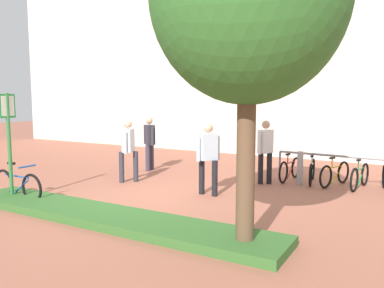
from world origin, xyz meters
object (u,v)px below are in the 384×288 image
person_suited_dark (150,140)px  person_shirt_white (265,148)px  parking_sign_post (9,131)px  bike_rack_cluster (347,174)px  bike_at_sign (17,185)px  bollard_steel (300,168)px  person_shirt_blue (128,147)px  person_casual_tan (208,154)px

person_suited_dark → person_shirt_white: same height
parking_sign_post → bike_rack_cluster: bearing=40.1°
bike_at_sign → person_shirt_white: (4.30, 4.45, 0.63)m
person_suited_dark → bollard_steel: bearing=4.0°
person_suited_dark → person_shirt_blue: (0.55, -1.74, 0.00)m
bollard_steel → person_suited_dark: bearing=-176.0°
parking_sign_post → person_suited_dark: (0.40, 4.67, -0.60)m
bollard_steel → bike_rack_cluster: bearing=14.2°
person_suited_dark → person_shirt_blue: same height
parking_sign_post → bollard_steel: (5.13, 5.00, -1.13)m
person_casual_tan → person_shirt_white: same height
bollard_steel → person_shirt_white: (-0.84, -0.40, 0.53)m
person_shirt_blue → person_shirt_white: size_ratio=1.00×
bollard_steel → person_casual_tan: bearing=-125.1°
bike_at_sign → bollard_steel: size_ratio=1.87×
bike_rack_cluster → person_shirt_white: bearing=-160.9°
bike_at_sign → bike_rack_cluster: (6.29, 5.14, -0.00)m
bike_at_sign → bike_rack_cluster: 8.13m
bike_rack_cluster → person_shirt_blue: (-5.34, -2.36, 0.64)m
parking_sign_post → person_suited_dark: size_ratio=1.41×
bike_at_sign → person_shirt_blue: size_ratio=0.98×
bike_at_sign → person_suited_dark: 4.58m
person_shirt_blue → parking_sign_post: bearing=-108.0°
bike_rack_cluster → bike_at_sign: bearing=-140.7°
bike_rack_cluster → person_suited_dark: size_ratio=2.18×
bike_at_sign → bike_rack_cluster: size_ratio=0.45×
bike_rack_cluster → person_shirt_white: 2.21m
bollard_steel → person_shirt_white: bearing=-154.6°
person_shirt_white → parking_sign_post: bearing=-133.0°
parking_sign_post → person_casual_tan: size_ratio=1.41×
parking_sign_post → bike_rack_cluster: parking_sign_post is taller
bollard_steel → person_shirt_blue: person_shirt_blue is taller
person_suited_dark → person_shirt_blue: 1.82m
person_suited_dark → person_casual_tan: size_ratio=1.00×
bike_at_sign → person_shirt_blue: person_shirt_blue is taller
person_suited_dark → bike_at_sign: bearing=-95.1°
bike_at_sign → person_casual_tan: size_ratio=0.98×
parking_sign_post → person_casual_tan: bearing=37.7°
bike_rack_cluster → person_casual_tan: 3.82m
person_casual_tan → person_shirt_blue: same height
parking_sign_post → person_shirt_blue: size_ratio=1.41×
person_shirt_blue → person_casual_tan: bearing=-4.5°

